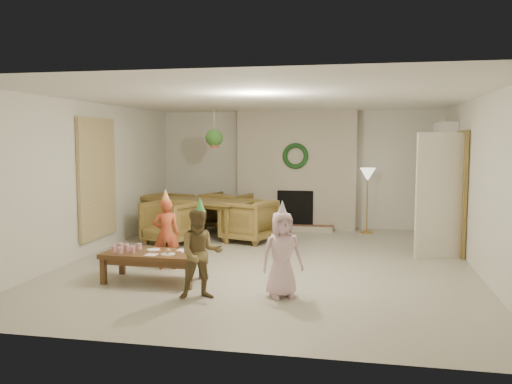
% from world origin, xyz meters
% --- Properties ---
extents(floor, '(7.00, 7.00, 0.00)m').
position_xyz_m(floor, '(0.00, 0.00, 0.00)').
color(floor, '#B7B29E').
rests_on(floor, ground).
extents(ceiling, '(7.00, 7.00, 0.00)m').
position_xyz_m(ceiling, '(0.00, 0.00, 2.50)').
color(ceiling, white).
rests_on(ceiling, wall_back).
extents(wall_back, '(7.00, 0.00, 7.00)m').
position_xyz_m(wall_back, '(0.00, 3.50, 1.25)').
color(wall_back, silver).
rests_on(wall_back, floor).
extents(wall_front, '(7.00, 0.00, 7.00)m').
position_xyz_m(wall_front, '(0.00, -3.50, 1.25)').
color(wall_front, silver).
rests_on(wall_front, floor).
extents(wall_left, '(0.00, 7.00, 7.00)m').
position_xyz_m(wall_left, '(-3.00, 0.00, 1.25)').
color(wall_left, silver).
rests_on(wall_left, floor).
extents(wall_right, '(0.00, 7.00, 7.00)m').
position_xyz_m(wall_right, '(3.00, 0.00, 1.25)').
color(wall_right, silver).
rests_on(wall_right, floor).
extents(fireplace_mass, '(2.50, 0.40, 2.50)m').
position_xyz_m(fireplace_mass, '(0.00, 3.30, 1.25)').
color(fireplace_mass, '#5E2618').
rests_on(fireplace_mass, floor).
extents(fireplace_hearth, '(1.60, 0.30, 0.12)m').
position_xyz_m(fireplace_hearth, '(0.00, 2.95, 0.06)').
color(fireplace_hearth, '#5B2919').
rests_on(fireplace_hearth, floor).
extents(fireplace_firebox, '(0.75, 0.12, 0.75)m').
position_xyz_m(fireplace_firebox, '(0.00, 3.12, 0.45)').
color(fireplace_firebox, black).
rests_on(fireplace_firebox, floor).
extents(fireplace_wreath, '(0.54, 0.10, 0.54)m').
position_xyz_m(fireplace_wreath, '(0.00, 3.07, 1.55)').
color(fireplace_wreath, '#173D1A').
rests_on(fireplace_wreath, fireplace_mass).
extents(floor_lamp_base, '(0.25, 0.25, 0.03)m').
position_xyz_m(floor_lamp_base, '(1.48, 3.00, 0.01)').
color(floor_lamp_base, gold).
rests_on(floor_lamp_base, floor).
extents(floor_lamp_post, '(0.03, 0.03, 1.19)m').
position_xyz_m(floor_lamp_post, '(1.48, 3.00, 0.62)').
color(floor_lamp_post, gold).
rests_on(floor_lamp_post, floor).
extents(floor_lamp_shade, '(0.32, 0.32, 0.26)m').
position_xyz_m(floor_lamp_shade, '(1.48, 3.00, 1.19)').
color(floor_lamp_shade, beige).
rests_on(floor_lamp_shade, floor_lamp_post).
extents(bookshelf_carcass, '(0.30, 1.00, 2.20)m').
position_xyz_m(bookshelf_carcass, '(2.84, 2.30, 1.10)').
color(bookshelf_carcass, white).
rests_on(bookshelf_carcass, floor).
extents(bookshelf_shelf_a, '(0.30, 0.92, 0.03)m').
position_xyz_m(bookshelf_shelf_a, '(2.82, 2.30, 0.45)').
color(bookshelf_shelf_a, white).
rests_on(bookshelf_shelf_a, bookshelf_carcass).
extents(bookshelf_shelf_b, '(0.30, 0.92, 0.03)m').
position_xyz_m(bookshelf_shelf_b, '(2.82, 2.30, 0.85)').
color(bookshelf_shelf_b, white).
rests_on(bookshelf_shelf_b, bookshelf_carcass).
extents(bookshelf_shelf_c, '(0.30, 0.92, 0.03)m').
position_xyz_m(bookshelf_shelf_c, '(2.82, 2.30, 1.25)').
color(bookshelf_shelf_c, white).
rests_on(bookshelf_shelf_c, bookshelf_carcass).
extents(bookshelf_shelf_d, '(0.30, 0.92, 0.03)m').
position_xyz_m(bookshelf_shelf_d, '(2.82, 2.30, 1.65)').
color(bookshelf_shelf_d, white).
rests_on(bookshelf_shelf_d, bookshelf_carcass).
extents(books_row_lower, '(0.20, 0.40, 0.24)m').
position_xyz_m(books_row_lower, '(2.80, 2.15, 0.59)').
color(books_row_lower, '#A0351D').
rests_on(books_row_lower, bookshelf_shelf_a).
extents(books_row_mid, '(0.20, 0.44, 0.24)m').
position_xyz_m(books_row_mid, '(2.80, 2.35, 0.99)').
color(books_row_mid, '#286993').
rests_on(books_row_mid, bookshelf_shelf_b).
extents(books_row_upper, '(0.20, 0.36, 0.22)m').
position_xyz_m(books_row_upper, '(2.80, 2.20, 1.38)').
color(books_row_upper, '#A28222').
rests_on(books_row_upper, bookshelf_shelf_c).
extents(door_frame, '(0.05, 0.86, 2.04)m').
position_xyz_m(door_frame, '(2.96, 1.20, 1.02)').
color(door_frame, olive).
rests_on(door_frame, floor).
extents(door_leaf, '(0.77, 0.32, 2.00)m').
position_xyz_m(door_leaf, '(2.58, 0.82, 1.00)').
color(door_leaf, beige).
rests_on(door_leaf, floor).
extents(curtain_panel, '(0.06, 1.20, 2.00)m').
position_xyz_m(curtain_panel, '(-2.96, 0.20, 1.25)').
color(curtain_panel, '#C6BE8C').
rests_on(curtain_panel, wall_left).
extents(dining_table, '(2.28, 1.75, 0.71)m').
position_xyz_m(dining_table, '(-1.72, 1.99, 0.35)').
color(dining_table, olive).
rests_on(dining_table, floor).
extents(dining_chair_near, '(1.08, 1.10, 0.78)m').
position_xyz_m(dining_chair_near, '(-2.03, 1.16, 0.39)').
color(dining_chair_near, olive).
rests_on(dining_chair_near, floor).
extents(dining_chair_far, '(1.08, 1.10, 0.78)m').
position_xyz_m(dining_chair_far, '(-1.42, 2.82, 0.39)').
color(dining_chair_far, olive).
rests_on(dining_chair_far, floor).
extents(dining_chair_left, '(1.10, 1.08, 0.78)m').
position_xyz_m(dining_chair_left, '(-2.56, 2.30, 0.39)').
color(dining_chair_left, olive).
rests_on(dining_chair_left, floor).
extents(dining_chair_right, '(1.10, 1.08, 0.78)m').
position_xyz_m(dining_chair_right, '(-0.68, 1.61, 0.39)').
color(dining_chair_right, olive).
rests_on(dining_chair_right, floor).
extents(hanging_plant_cord, '(0.01, 0.01, 0.70)m').
position_xyz_m(hanging_plant_cord, '(-1.30, 1.50, 2.15)').
color(hanging_plant_cord, tan).
rests_on(hanging_plant_cord, ceiling).
extents(hanging_plant_pot, '(0.16, 0.16, 0.12)m').
position_xyz_m(hanging_plant_pot, '(-1.30, 1.50, 1.80)').
color(hanging_plant_pot, brown).
rests_on(hanging_plant_pot, hanging_plant_cord).
extents(hanging_plant_foliage, '(0.32, 0.32, 0.32)m').
position_xyz_m(hanging_plant_foliage, '(-1.30, 1.50, 1.92)').
color(hanging_plant_foliage, '#234C19').
rests_on(hanging_plant_foliage, hanging_plant_pot).
extents(coffee_table_top, '(1.32, 0.68, 0.06)m').
position_xyz_m(coffee_table_top, '(-1.34, -1.39, 0.37)').
color(coffee_table_top, brown).
rests_on(coffee_table_top, floor).
extents(coffee_table_apron, '(1.21, 0.58, 0.08)m').
position_xyz_m(coffee_table_apron, '(-1.34, -1.39, 0.30)').
color(coffee_table_apron, brown).
rests_on(coffee_table_apron, floor).
extents(coffee_leg_fl, '(0.07, 0.07, 0.34)m').
position_xyz_m(coffee_leg_fl, '(-1.93, -1.64, 0.17)').
color(coffee_leg_fl, brown).
rests_on(coffee_leg_fl, floor).
extents(coffee_leg_fr, '(0.07, 0.07, 0.34)m').
position_xyz_m(coffee_leg_fr, '(-0.75, -1.67, 0.17)').
color(coffee_leg_fr, brown).
rests_on(coffee_leg_fr, floor).
extents(coffee_leg_bl, '(0.07, 0.07, 0.34)m').
position_xyz_m(coffee_leg_bl, '(-1.92, -1.11, 0.17)').
color(coffee_leg_bl, brown).
rests_on(coffee_leg_bl, floor).
extents(coffee_leg_br, '(0.07, 0.07, 0.34)m').
position_xyz_m(coffee_leg_br, '(-0.74, -1.14, 0.17)').
color(coffee_leg_br, brown).
rests_on(coffee_leg_br, floor).
extents(cup_a, '(0.07, 0.07, 0.09)m').
position_xyz_m(cup_a, '(-1.84, -1.53, 0.45)').
color(cup_a, white).
rests_on(cup_a, coffee_table_top).
extents(cup_b, '(0.07, 0.07, 0.09)m').
position_xyz_m(cup_b, '(-1.84, -1.33, 0.45)').
color(cup_b, white).
rests_on(cup_b, coffee_table_top).
extents(cup_c, '(0.07, 0.07, 0.09)m').
position_xyz_m(cup_c, '(-1.72, -1.58, 0.45)').
color(cup_c, white).
rests_on(cup_c, coffee_table_top).
extents(cup_d, '(0.07, 0.07, 0.09)m').
position_xyz_m(cup_d, '(-1.72, -1.38, 0.45)').
color(cup_d, white).
rests_on(cup_d, coffee_table_top).
extents(cup_e, '(0.07, 0.07, 0.09)m').
position_xyz_m(cup_e, '(-1.58, -1.50, 0.45)').
color(cup_e, white).
rests_on(cup_e, coffee_table_top).
extents(cup_f, '(0.07, 0.07, 0.09)m').
position_xyz_m(cup_f, '(-1.57, -1.30, 0.45)').
color(cup_f, white).
rests_on(cup_f, coffee_table_top).
extents(plate_a, '(0.18, 0.18, 0.01)m').
position_xyz_m(plate_a, '(-1.38, -1.27, 0.40)').
color(plate_a, white).
rests_on(plate_a, coffee_table_top).
extents(plate_b, '(0.18, 0.18, 0.01)m').
position_xyz_m(plate_b, '(-1.09, -1.50, 0.40)').
color(plate_b, white).
rests_on(plate_b, coffee_table_top).
extents(plate_c, '(0.18, 0.18, 0.01)m').
position_xyz_m(plate_c, '(-0.88, -1.30, 0.40)').
color(plate_c, white).
rests_on(plate_c, coffee_table_top).
extents(food_scoop, '(0.07, 0.07, 0.07)m').
position_xyz_m(food_scoop, '(-1.09, -1.50, 0.44)').
color(food_scoop, tan).
rests_on(food_scoop, plate_b).
extents(napkin_left, '(0.15, 0.15, 0.01)m').
position_xyz_m(napkin_left, '(-1.29, -1.57, 0.40)').
color(napkin_left, '#FFBBD0').
rests_on(napkin_left, coffee_table_top).
extents(napkin_right, '(0.15, 0.15, 0.01)m').
position_xyz_m(napkin_right, '(-0.98, -1.22, 0.40)').
color(napkin_right, '#FFBBD0').
rests_on(napkin_right, coffee_table_top).
extents(child_red, '(0.44, 0.36, 1.04)m').
position_xyz_m(child_red, '(-1.42, -0.69, 0.52)').
color(child_red, '#BA4827').
rests_on(child_red, floor).
extents(party_hat_red, '(0.15, 0.15, 0.20)m').
position_xyz_m(party_hat_red, '(-1.42, -0.69, 1.08)').
color(party_hat_red, '#E0DC4A').
rests_on(party_hat_red, child_red).
extents(child_plaid, '(0.64, 0.58, 1.09)m').
position_xyz_m(child_plaid, '(-0.49, -2.00, 0.54)').
color(child_plaid, brown).
rests_on(child_plaid, floor).
extents(party_hat_plaid, '(0.13, 0.13, 0.18)m').
position_xyz_m(party_hat_plaid, '(-0.49, -2.00, 1.13)').
color(party_hat_plaid, '#50BC5A').
rests_on(party_hat_plaid, child_plaid).
extents(child_pink, '(0.60, 0.52, 1.04)m').
position_xyz_m(child_pink, '(0.45, -1.75, 0.52)').
color(child_pink, '#EEBECA').
rests_on(child_pink, floor).
extents(party_hat_pink, '(0.17, 0.17, 0.19)m').
position_xyz_m(party_hat_pink, '(0.45, -1.75, 1.08)').
color(party_hat_pink, silver).
rests_on(party_hat_pink, child_pink).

